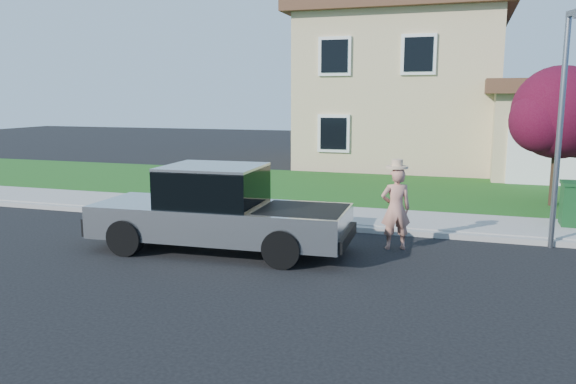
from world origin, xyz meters
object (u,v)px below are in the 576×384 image
object	(u,v)px
pickup_truck	(219,211)
woman	(396,207)
ornamental_tree	(561,117)
street_lamp	(562,117)
trash_bin	(575,203)

from	to	relation	value
pickup_truck	woman	bearing A→B (deg)	17.02
ornamental_tree	street_lamp	world-z (taller)	street_lamp
woman	trash_bin	distance (m)	4.58
trash_bin	street_lamp	distance (m)	2.69
ornamental_tree	street_lamp	distance (m)	4.48
woman	ornamental_tree	size ratio (longest dim) A/B	0.48
ornamental_tree	trash_bin	distance (m)	3.32
trash_bin	street_lamp	world-z (taller)	street_lamp
trash_bin	street_lamp	bearing A→B (deg)	-110.02
street_lamp	woman	bearing A→B (deg)	-178.75
pickup_truck	trash_bin	xyz separation A→B (m)	(7.01, 3.90, -0.14)
trash_bin	pickup_truck	bearing A→B (deg)	-150.04
ornamental_tree	street_lamp	xyz separation A→B (m)	(-0.60, -4.44, 0.14)
pickup_truck	ornamental_tree	world-z (taller)	ornamental_tree
pickup_truck	street_lamp	world-z (taller)	street_lamp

